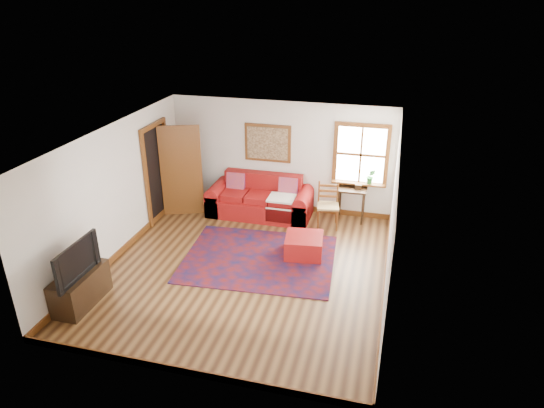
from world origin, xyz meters
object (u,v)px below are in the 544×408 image
(ladder_back_chair, at_px, (328,203))
(red_leather_sofa, at_px, (261,202))
(red_ottoman, at_px, (304,246))
(media_cabinet, at_px, (81,288))
(side_table, at_px, (352,193))

(ladder_back_chair, bearing_deg, red_leather_sofa, 173.00)
(red_ottoman, distance_m, media_cabinet, 4.01)
(side_table, relative_size, media_cabinet, 0.72)
(side_table, xyz_separation_m, media_cabinet, (-3.89, -4.20, -0.34))
(media_cabinet, bearing_deg, red_ottoman, 37.25)
(red_leather_sofa, height_order, side_table, red_leather_sofa)
(red_leather_sofa, bearing_deg, ladder_back_chair, -7.00)
(ladder_back_chair, distance_m, media_cabinet, 5.12)
(media_cabinet, bearing_deg, side_table, 47.24)
(red_ottoman, height_order, media_cabinet, media_cabinet)
(side_table, distance_m, ladder_back_chair, 0.62)
(red_leather_sofa, height_order, ladder_back_chair, ladder_back_chair)
(red_ottoman, relative_size, media_cabinet, 0.67)
(media_cabinet, bearing_deg, ladder_back_chair, 47.83)
(red_leather_sofa, bearing_deg, side_table, 6.42)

